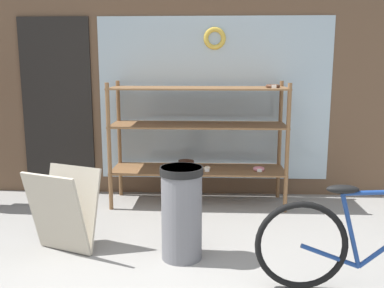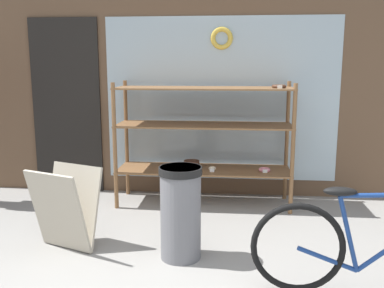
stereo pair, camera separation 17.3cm
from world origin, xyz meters
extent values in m
cube|color=brown|center=(0.00, 2.86, 1.51)|extent=(6.14, 0.08, 3.01)
cube|color=#A3B7C1|center=(0.20, 2.81, 1.15)|extent=(2.71, 0.02, 1.90)
cube|color=black|center=(-1.67, 2.81, 1.05)|extent=(0.84, 0.03, 2.10)
torus|color=gold|center=(0.20, 2.79, 1.85)|extent=(0.26, 0.06, 0.26)
cylinder|color=brown|center=(-0.92, 2.19, 0.69)|extent=(0.04, 0.04, 1.37)
cylinder|color=brown|center=(0.97, 2.19, 0.69)|extent=(0.04, 0.04, 1.37)
cylinder|color=brown|center=(-0.92, 2.70, 0.69)|extent=(0.04, 0.04, 1.37)
cylinder|color=brown|center=(0.97, 2.70, 0.69)|extent=(0.04, 0.04, 1.37)
cube|color=brown|center=(0.03, 2.44, 0.39)|extent=(1.92, 0.56, 0.02)
cube|color=brown|center=(0.03, 2.44, 0.90)|extent=(1.92, 0.56, 0.02)
cube|color=brown|center=(0.03, 2.44, 1.30)|extent=(1.92, 0.56, 0.02)
cylinder|color=#422619|center=(-0.11, 2.45, 0.45)|extent=(0.18, 0.18, 0.09)
cube|color=white|center=(-0.11, 2.35, 0.42)|extent=(0.05, 0.00, 0.04)
torus|color=pink|center=(0.70, 2.40, 0.42)|extent=(0.13, 0.13, 0.04)
cube|color=white|center=(0.70, 2.32, 0.42)|extent=(0.05, 0.00, 0.04)
torus|color=#4C2D1E|center=(0.82, 2.37, 1.33)|extent=(0.15, 0.15, 0.04)
cube|color=white|center=(0.82, 2.29, 1.33)|extent=(0.05, 0.00, 0.04)
ellipsoid|color=beige|center=(0.13, 2.35, 0.43)|extent=(0.08, 0.07, 0.05)
cube|color=white|center=(0.13, 2.31, 0.42)|extent=(0.05, 0.00, 0.04)
torus|color=black|center=(0.80, 0.59, 0.32)|extent=(0.65, 0.05, 0.64)
cylinder|color=navy|center=(1.13, 0.58, 0.44)|extent=(0.17, 0.03, 0.54)
cylinder|color=navy|center=(1.00, 0.59, 0.25)|extent=(0.41, 0.04, 0.18)
ellipsoid|color=black|center=(1.06, 0.58, 0.73)|extent=(0.22, 0.09, 0.06)
cube|color=#B2A893|center=(-1.09, 1.04, 0.36)|extent=(0.56, 0.38, 0.70)
cube|color=#B2A893|center=(-1.02, 1.20, 0.36)|extent=(0.56, 0.38, 0.70)
cylinder|color=slate|center=(-0.06, 1.04, 0.38)|extent=(0.33, 0.33, 0.76)
cylinder|color=black|center=(-0.06, 1.04, 0.73)|extent=(0.35, 0.35, 0.06)
camera|label=1|loc=(0.17, -2.23, 1.57)|focal=40.00mm
camera|label=2|loc=(0.34, -2.22, 1.57)|focal=40.00mm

